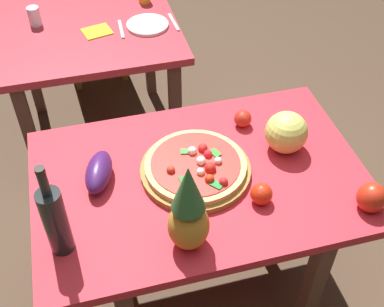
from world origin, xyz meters
The scene contains 18 objects.
ground_plane centered at (0.00, 0.00, 0.00)m, with size 10.00×10.00×0.00m, color #4C3828.
display_table centered at (0.00, 0.00, 0.67)m, with size 1.22×0.80×0.77m.
background_table centered at (-0.29, 1.18, 0.65)m, with size 0.94×0.85×0.77m.
dining_chair centered at (-0.23, 1.83, 0.48)m, with size 0.43×0.43×0.85m.
pizza_board centered at (-0.01, 0.02, 0.78)m, with size 0.41×0.41×0.03m, color olive.
pizza centered at (-0.01, 0.02, 0.81)m, with size 0.37×0.37×0.06m.
wine_bottle centered at (-0.51, -0.19, 0.91)m, with size 0.08×0.08×0.36m.
pineapple_left centered at (-0.11, -0.28, 0.93)m, with size 0.13×0.13×0.35m.
melon centered at (0.35, 0.06, 0.85)m, with size 0.16×0.16×0.16m, color #D9D963.
bell_pepper centered at (0.52, -0.29, 0.82)m, with size 0.10×0.10×0.11m, color red.
eggplant centered at (-0.36, 0.07, 0.81)m, with size 0.20×0.09×0.09m, color #3F1A56.
tomato_by_bottle centered at (0.17, -0.17, 0.81)m, with size 0.08×0.08×0.08m, color red.
tomato_at_corner centered at (0.24, 0.23, 0.81)m, with size 0.07×0.07×0.07m, color red.
drinking_glass_water centered at (-0.54, 1.27, 0.82)m, with size 0.06×0.06×0.10m, color silver.
dinner_plate centered at (0.02, 1.10, 0.78)m, with size 0.22×0.22×0.02m, color white.
fork_utensil centered at (-0.12, 1.10, 0.77)m, with size 0.02×0.18×0.01m, color silver.
knife_utensil centered at (0.16, 1.10, 0.77)m, with size 0.02×0.18×0.01m, color silver.
napkin_folded centered at (-0.24, 1.11, 0.77)m, with size 0.14×0.12×0.01m, color yellow.
Camera 1 is at (-0.34, -1.19, 2.09)m, focal length 45.99 mm.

